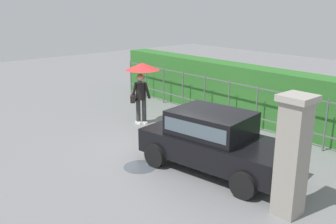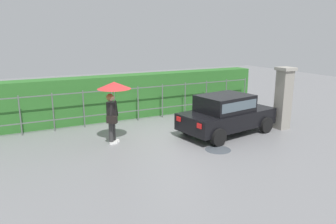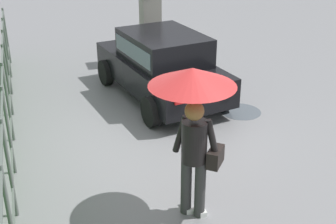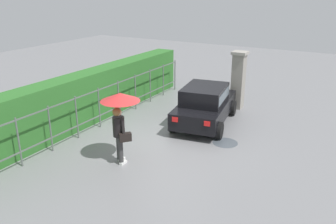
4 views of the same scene
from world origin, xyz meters
name	(u,v)px [view 1 (image 1 of 4)]	position (x,y,z in m)	size (l,w,h in m)	color
ground_plane	(182,147)	(0.00, 0.00, 0.00)	(40.00, 40.00, 0.00)	slate
car	(214,138)	(1.58, -0.39, 0.80)	(3.93, 2.33, 1.48)	black
pedestrian	(142,76)	(-2.46, 0.46, 1.65)	(1.13, 1.13, 2.12)	#333333
gate_pillar	(292,156)	(3.96, -0.84, 1.24)	(0.60, 0.60, 2.42)	gray
fence_section	(229,99)	(-0.66, 2.81, 0.82)	(11.60, 0.05, 1.50)	#59605B
hedge_row	(244,92)	(-0.66, 3.62, 0.95)	(12.55, 0.90, 1.90)	#2D6B28
puddle_near	(140,167)	(0.30, -1.72, 0.00)	(0.84, 0.84, 0.00)	#4C545B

